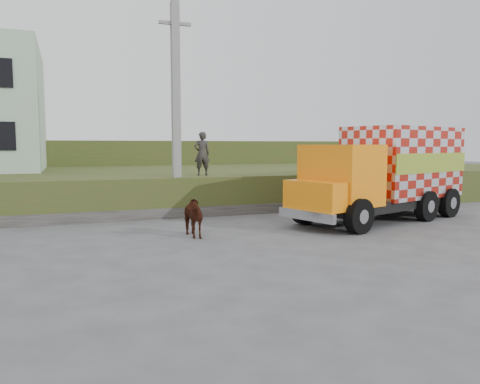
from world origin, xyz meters
name	(u,v)px	position (x,y,z in m)	size (l,w,h in m)	color
ground	(244,236)	(0.00, 0.00, 0.00)	(120.00, 120.00, 0.00)	#474749
embankment	(173,185)	(0.00, 10.00, 0.75)	(40.00, 12.00, 1.50)	#2F4D19
embankment_far	(138,162)	(0.00, 22.00, 1.50)	(40.00, 12.00, 3.00)	#2F4D19
retaining_strip	(153,214)	(-2.00, 4.20, 0.20)	(16.00, 0.50, 0.40)	#595651
utility_pole	(176,109)	(-1.00, 4.60, 4.08)	(1.20, 0.30, 8.00)	gray
cargo_truck	(386,172)	(5.96, 1.13, 1.74)	(7.93, 4.61, 3.37)	black
cow	(190,216)	(-1.57, 0.45, 0.61)	(0.66, 1.44, 1.22)	#321A0C
pedestrian	(202,154)	(0.18, 5.26, 2.38)	(0.64, 0.42, 1.75)	#2A2725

